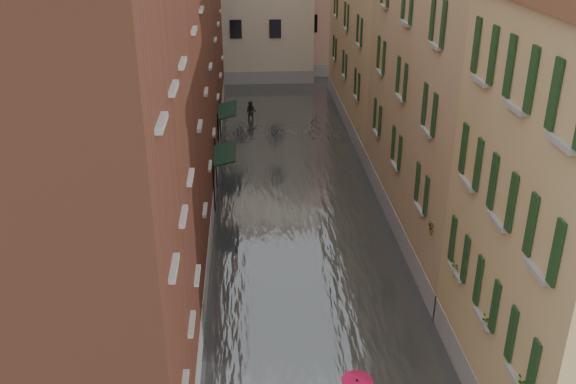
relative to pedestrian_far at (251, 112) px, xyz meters
name	(u,v)px	position (x,y,z in m)	size (l,w,h in m)	color
ground	(327,368)	(2.06, -24.70, -0.72)	(120.00, 120.00, 0.00)	#5B5C5E
floodwater	(296,194)	(2.06, -11.70, -0.62)	(10.00, 60.00, 0.20)	#4E5456
building_left_near	(56,223)	(-4.94, -26.70, 5.78)	(6.00, 8.00, 13.00)	brown
building_left_mid	(129,101)	(-4.94, -15.70, 5.53)	(6.00, 14.00, 12.50)	brown
building_left_far	(167,18)	(-4.94, -0.70, 6.28)	(6.00, 16.00, 14.00)	brown
building_right_mid	(474,89)	(9.06, -15.70, 5.78)	(6.00, 14.00, 13.00)	tan
building_right_far	(394,35)	(9.06, -0.70, 5.03)	(6.00, 16.00, 11.50)	tan
awning_near	(224,155)	(-1.43, -12.18, 1.74)	(1.09, 2.77, 2.80)	black
awning_far	(227,111)	(-1.43, -5.29, 1.74)	(1.09, 3.03, 2.80)	black
window_planters	(475,283)	(6.18, -25.47, 2.79)	(0.59, 8.82, 0.84)	brown
pedestrian_far	(251,112)	(0.00, 0.00, 0.00)	(0.70, 0.55, 1.45)	black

